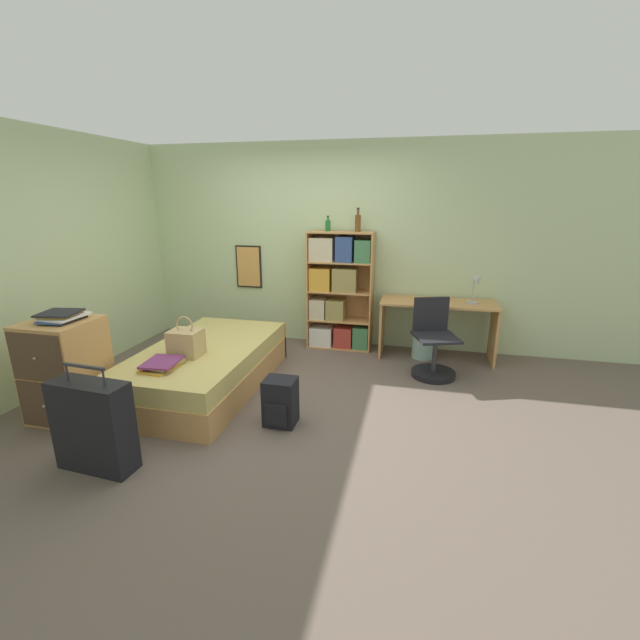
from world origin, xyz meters
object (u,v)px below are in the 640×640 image
at_px(magazine_pile_on_dresser, 62,316).
at_px(desk_chair, 433,352).
at_px(bottle_brown, 358,222).
at_px(desk_lamp, 477,282).
at_px(backpack, 280,402).
at_px(dresser, 66,370).
at_px(handbag, 186,342).
at_px(bed, 207,366).
at_px(bookcase, 338,291).
at_px(bottle_green, 328,225).
at_px(book_stack_on_bed, 162,364).
at_px(waste_bin, 423,347).
at_px(suitcase, 94,426).
at_px(desk, 437,317).

height_order(magazine_pile_on_dresser, desk_chair, magazine_pile_on_dresser).
height_order(bottle_brown, desk_lamp, bottle_brown).
height_order(magazine_pile_on_dresser, backpack, magazine_pile_on_dresser).
bearing_deg(desk_chair, dresser, -151.89).
bearing_deg(handbag, backpack, -15.41).
height_order(bed, magazine_pile_on_dresser, magazine_pile_on_dresser).
distance_m(bookcase, bottle_green, 0.84).
xyz_separation_m(book_stack_on_bed, desk_lamp, (2.86, 2.04, 0.48)).
xyz_separation_m(book_stack_on_bed, bookcase, (1.19, 2.14, 0.27)).
bearing_deg(waste_bin, bed, -148.27).
relative_size(handbag, bottle_green, 2.10).
height_order(handbag, bottle_brown, bottle_brown).
relative_size(handbag, waste_bin, 1.46).
relative_size(dresser, bottle_brown, 3.13).
bearing_deg(magazine_pile_on_dresser, backpack, 8.67).
xyz_separation_m(bed, desk_chair, (2.32, 0.84, 0.05)).
bearing_deg(bookcase, waste_bin, -7.81).
xyz_separation_m(bookcase, backpack, (-0.10, -2.09, -0.54)).
distance_m(magazine_pile_on_dresser, bottle_green, 3.08).
relative_size(book_stack_on_bed, bottle_brown, 1.31).
bearing_deg(magazine_pile_on_dresser, suitcase, -40.15).
relative_size(desk, backpack, 3.27).
distance_m(dresser, waste_bin, 3.84).
bearing_deg(magazine_pile_on_dresser, handbag, 34.96).
height_order(bed, book_stack_on_bed, book_stack_on_bed).
distance_m(handbag, backpack, 1.14).
relative_size(handbag, magazine_pile_on_dresser, 1.06).
distance_m(suitcase, bottle_brown, 3.60).
bearing_deg(magazine_pile_on_dresser, dresser, -157.16).
relative_size(desk_chair, waste_bin, 3.17).
height_order(book_stack_on_bed, backpack, book_stack_on_bed).
relative_size(bookcase, desk_chair, 1.76).
xyz_separation_m(suitcase, bottle_brown, (1.44, 3.03, 1.28)).
relative_size(book_stack_on_bed, magazine_pile_on_dresser, 1.01).
distance_m(desk, backpack, 2.43).
xyz_separation_m(dresser, bottle_brown, (2.23, 2.42, 1.17)).
distance_m(desk, desk_chair, 0.63).
distance_m(bookcase, desk_chair, 1.47).
bearing_deg(desk_lamp, waste_bin, -174.98).
height_order(desk_lamp, waste_bin, desk_lamp).
height_order(dresser, desk_lamp, desk_lamp).
height_order(suitcase, desk_chair, desk_chair).
bearing_deg(bed, magazine_pile_on_dresser, -134.99).
bearing_deg(desk, suitcase, -130.33).
bearing_deg(desk_lamp, dresser, -148.04).
height_order(handbag, desk_lamp, desk_lamp).
bearing_deg(desk_lamp, bottle_green, 175.95).
bearing_deg(dresser, magazine_pile_on_dresser, 22.84).
xyz_separation_m(handbag, bottle_brown, (1.38, 1.84, 1.04)).
distance_m(dresser, backpack, 1.93).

